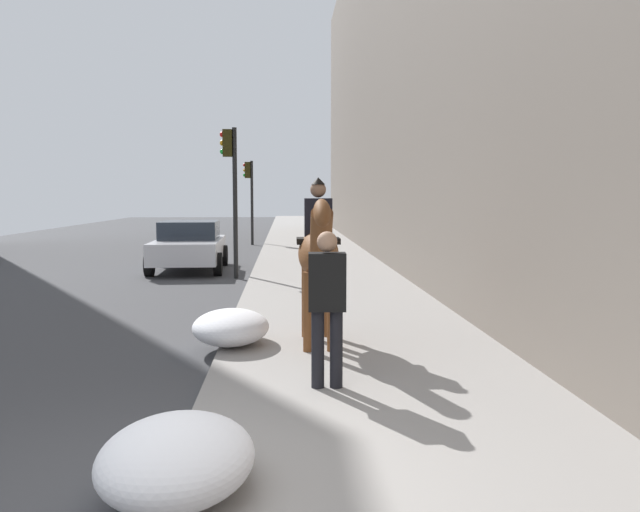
# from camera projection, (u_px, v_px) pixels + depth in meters

# --- Properties ---
(sidewalk_slab) EXTENTS (120.00, 3.94, 0.12)m
(sidewalk_slab) POSITION_uv_depth(u_px,v_px,m) (431.00, 490.00, 4.67)
(sidewalk_slab) COLOR gray
(sidewalk_slab) RESTS_ON ground
(mounted_horse_near) EXTENTS (2.15, 0.60, 2.33)m
(mounted_horse_near) POSITION_uv_depth(u_px,v_px,m) (319.00, 252.00, 8.83)
(mounted_horse_near) COLOR brown
(mounted_horse_near) RESTS_ON sidewalk_slab
(pedestrian_greeting) EXTENTS (0.27, 0.41, 1.70)m
(pedestrian_greeting) POSITION_uv_depth(u_px,v_px,m) (327.00, 299.00, 6.88)
(pedestrian_greeting) COLOR black
(pedestrian_greeting) RESTS_ON sidewalk_slab
(car_near_lane) EXTENTS (4.19, 2.16, 1.44)m
(car_near_lane) POSITION_uv_depth(u_px,v_px,m) (189.00, 245.00, 18.76)
(car_near_lane) COLOR silver
(car_near_lane) RESTS_ON ground
(traffic_light_near_curb) EXTENTS (0.20, 0.44, 3.95)m
(traffic_light_near_curb) POSITION_uv_depth(u_px,v_px,m) (232.00, 178.00, 16.73)
(traffic_light_near_curb) COLOR black
(traffic_light_near_curb) RESTS_ON ground
(traffic_light_far_curb) EXTENTS (0.20, 0.44, 3.69)m
(traffic_light_far_curb) POSITION_uv_depth(u_px,v_px,m) (250.00, 189.00, 28.15)
(traffic_light_far_curb) COLOR black
(traffic_light_far_curb) RESTS_ON ground
(snow_pile_near) EXTENTS (1.43, 1.10, 0.49)m
(snow_pile_near) POSITION_uv_depth(u_px,v_px,m) (177.00, 458.00, 4.50)
(snow_pile_near) COLOR white
(snow_pile_near) RESTS_ON sidewalk_slab
(snow_pile_far) EXTENTS (1.39, 1.07, 0.48)m
(snow_pile_far) POSITION_uv_depth(u_px,v_px,m) (231.00, 327.00, 8.99)
(snow_pile_far) COLOR white
(snow_pile_far) RESTS_ON sidewalk_slab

